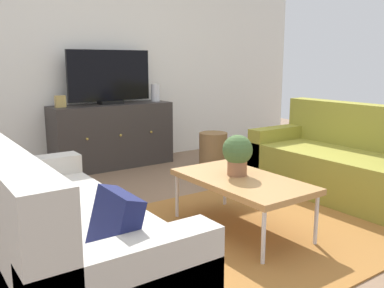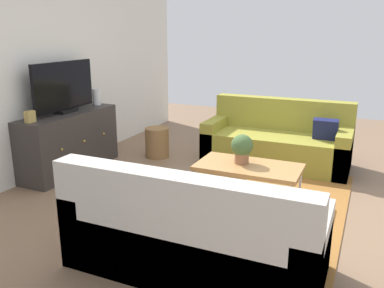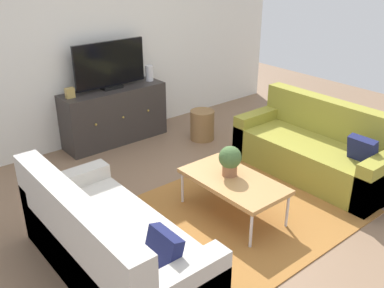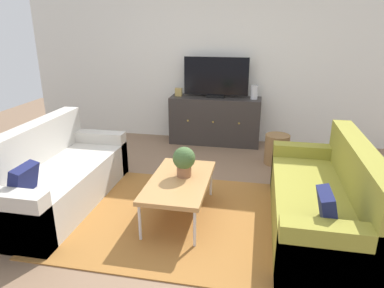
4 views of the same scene
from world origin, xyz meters
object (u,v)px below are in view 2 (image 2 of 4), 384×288
at_px(couch_left_side, 191,239).
at_px(flat_screen_tv, 64,87).
at_px(tv_console, 70,142).
at_px(wicker_basket, 157,142).
at_px(couch_right_side, 278,143).
at_px(potted_plant, 242,148).
at_px(glass_vase, 97,97).
at_px(coffee_table, 249,168).
at_px(mantel_clock, 30,117).

relative_size(couch_left_side, flat_screen_tv, 1.85).
bearing_deg(tv_console, wicker_basket, -36.60).
relative_size(couch_left_side, couch_right_side, 1.00).
height_order(couch_left_side, potted_plant, couch_left_side).
xyz_separation_m(couch_right_side, potted_plant, (-1.41, 0.08, 0.30)).
xyz_separation_m(flat_screen_tv, wicker_basket, (0.98, -0.75, -0.87)).
xyz_separation_m(glass_vase, wicker_basket, (0.37, -0.73, -0.66)).
bearing_deg(wicker_basket, flat_screen_tv, 142.65).
relative_size(couch_right_side, wicker_basket, 4.47).
xyz_separation_m(tv_console, flat_screen_tv, (0.00, 0.02, 0.70)).
xyz_separation_m(couch_left_side, flat_screen_tv, (1.48, 2.39, 0.79)).
height_order(couch_left_side, wicker_basket, couch_left_side).
bearing_deg(wicker_basket, potted_plant, -122.33).
height_order(coffee_table, tv_console, tv_console).
relative_size(couch_left_side, coffee_table, 1.76).
bearing_deg(flat_screen_tv, couch_right_side, -59.75).
bearing_deg(glass_vase, couch_left_side, -131.27).
xyz_separation_m(glass_vase, mantel_clock, (-1.22, 0.00, -0.04)).
distance_m(potted_plant, flat_screen_tv, 2.37).
bearing_deg(coffee_table, potted_plant, 70.70).
relative_size(couch_right_side, mantel_clock, 14.55).
bearing_deg(couch_left_side, couch_right_side, 0.00).
bearing_deg(glass_vase, wicker_basket, -62.88).
bearing_deg(coffee_table, tv_console, 88.99).
bearing_deg(potted_plant, tv_console, 89.72).
xyz_separation_m(couch_right_side, wicker_basket, (-0.42, 1.65, -0.08)).
xyz_separation_m(couch_right_side, flat_screen_tv, (-1.40, 2.39, 0.79)).
bearing_deg(flat_screen_tv, mantel_clock, -178.11).
xyz_separation_m(couch_right_side, glass_vase, (-0.79, 2.37, 0.59)).
relative_size(couch_left_side, mantel_clock, 14.55).
bearing_deg(tv_console, mantel_clock, 180.00).
bearing_deg(glass_vase, potted_plant, -105.09).
bearing_deg(coffee_table, couch_right_side, 0.32).
bearing_deg(wicker_basket, coffee_table, -121.71).
relative_size(coffee_table, glass_vase, 4.88).
relative_size(potted_plant, flat_screen_tv, 0.30).
height_order(potted_plant, flat_screen_tv, flat_screen_tv).
bearing_deg(couch_right_side, tv_console, 120.46).
bearing_deg(flat_screen_tv, coffee_table, -91.00).
height_order(glass_vase, wicker_basket, glass_vase).
distance_m(tv_console, glass_vase, 0.78).
distance_m(couch_left_side, coffee_table, 1.44).
bearing_deg(couch_left_side, tv_console, 58.13).
bearing_deg(glass_vase, flat_screen_tv, 178.11).
bearing_deg(flat_screen_tv, wicker_basket, -37.35).
bearing_deg(mantel_clock, potted_plant, -75.43).
relative_size(potted_plant, mantel_clock, 2.39).
relative_size(coffee_table, potted_plant, 3.45).
xyz_separation_m(tv_console, wicker_basket, (0.98, -0.73, -0.17)).
relative_size(flat_screen_tv, mantel_clock, 7.87).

